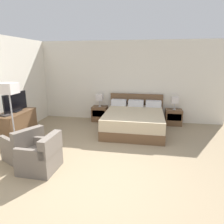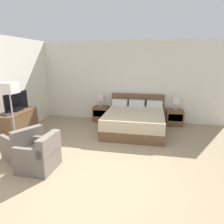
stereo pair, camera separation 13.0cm
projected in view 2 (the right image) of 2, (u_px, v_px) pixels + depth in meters
The scene contains 14 objects.
ground_plane at pixel (91, 181), 3.68m from camera, with size 11.69×11.69×0.00m, color #998466.
wall_back at pixel (123, 82), 7.04m from camera, with size 7.00×0.06×2.78m, color silver.
wall_left at pixel (5, 88), 5.44m from camera, with size 0.06×5.70×2.78m, color silver.
bed at pixel (135, 120), 6.20m from camera, with size 1.83×2.09×0.99m.
nightstand_left at pixel (101, 114), 7.19m from camera, with size 0.54×0.41×0.53m.
nightstand_right at pixel (175, 118), 6.70m from camera, with size 0.54×0.41×0.53m.
table_lamp_left at pixel (101, 98), 7.04m from camera, with size 0.22×0.22×0.43m.
table_lamp_right at pixel (176, 101), 6.55m from camera, with size 0.22×0.22×0.43m.
dresser at pixel (17, 125), 5.53m from camera, with size 0.56×1.19×0.79m.
tv at pixel (17, 102), 5.44m from camera, with size 0.18×0.93×0.51m.
book_red_cover at pixel (6, 114), 5.07m from camera, with size 0.22×0.17×0.04m, color #383333.
armchair_by_window at pixel (24, 146), 4.44m from camera, with size 0.92×0.92×0.76m.
armchair_companion at pixel (40, 156), 4.00m from camera, with size 0.71×0.70×0.76m.
floor_lamp at pixel (10, 93), 4.71m from camera, with size 0.34×0.34×1.64m.
Camera 2 is at (1.03, -3.08, 2.17)m, focal length 32.00 mm.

